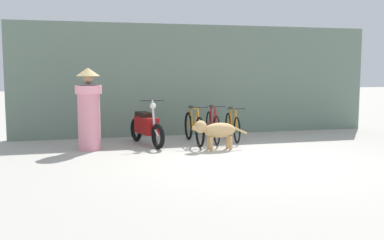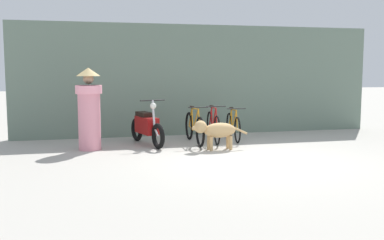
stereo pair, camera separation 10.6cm
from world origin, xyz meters
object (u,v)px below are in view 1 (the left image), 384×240
Objects in this scene: motorcycle at (146,127)px; person_in_robes at (89,108)px; bicycle_0 at (194,128)px; stray_dog at (216,130)px; bicycle_1 at (213,126)px; bicycle_2 at (232,126)px.

motorcycle is 1.01× the size of person_in_robes.
stray_dog is at bearing 13.79° from bicycle_0.
bicycle_1 is at bearing 77.55° from motorcycle.
motorcycle is (-2.15, -0.23, 0.08)m from bicycle_2.
bicycle_1 is at bearing 101.38° from bicycle_0.
person_in_robes reaches higher than motorcycle.
bicycle_1 is 0.58m from bicycle_2.
bicycle_0 is 1.10× the size of bicycle_2.
person_in_robes is (-2.61, 0.69, 0.47)m from stray_dog.
bicycle_1 is 2.94m from person_in_robes.
stray_dog is 2.74m from person_in_robes.
bicycle_2 is at bearing 81.44° from motorcycle.
bicycle_2 is 2.17m from motorcycle.
bicycle_2 is 0.92× the size of person_in_robes.
motorcycle reaches higher than bicycle_0.
person_in_robes reaches higher than bicycle_2.
stray_dog is 0.72× the size of person_in_robes.
stray_dog is at bearing -7.22° from bicycle_1.
bicycle_1 is 1.60m from motorcycle.
bicycle_0 is at bearing 73.74° from motorcycle.
bicycle_1 is 0.94× the size of motorcycle.
bicycle_0 reaches higher than bicycle_2.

